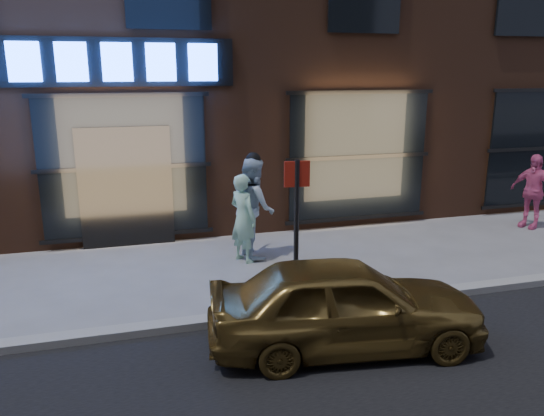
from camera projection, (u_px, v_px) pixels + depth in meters
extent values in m
plane|color=slate|center=(136.00, 335.00, 7.15)|extent=(90.00, 90.00, 0.00)
cube|color=gray|center=(135.00, 331.00, 7.13)|extent=(60.00, 0.25, 0.12)
cube|color=#54301E|center=(114.00, 7.00, 13.34)|extent=(30.00, 8.00, 10.00)
cube|color=black|center=(95.00, 62.00, 9.81)|extent=(5.20, 0.06, 0.90)
cube|color=black|center=(126.00, 188.00, 10.50)|extent=(1.80, 0.10, 2.40)
cube|color=#FFBF72|center=(125.00, 167.00, 10.45)|extent=(3.00, 0.04, 2.60)
cube|color=black|center=(125.00, 167.00, 10.41)|extent=(3.20, 0.06, 2.80)
cube|color=#FFBF72|center=(358.00, 156.00, 11.75)|extent=(3.00, 0.04, 2.60)
cube|color=black|center=(359.00, 157.00, 11.71)|extent=(3.20, 0.06, 2.80)
cube|color=#2659FF|center=(24.00, 62.00, 9.44)|extent=(0.55, 0.12, 0.70)
cube|color=#2659FF|center=(72.00, 62.00, 9.64)|extent=(0.55, 0.12, 0.70)
cube|color=#2659FF|center=(117.00, 62.00, 9.85)|extent=(0.55, 0.12, 0.70)
cube|color=#2659FF|center=(161.00, 62.00, 10.06)|extent=(0.55, 0.12, 0.70)
cube|color=#2659FF|center=(203.00, 62.00, 10.27)|extent=(0.55, 0.12, 0.70)
imported|color=#B0E8C7|center=(243.00, 218.00, 9.71)|extent=(0.64, 0.72, 1.65)
imported|color=silver|center=(254.00, 207.00, 9.99)|extent=(0.76, 0.96, 1.90)
imported|color=#E65E96|center=(532.00, 191.00, 11.82)|extent=(0.76, 1.06, 1.67)
imported|color=brown|center=(345.00, 304.00, 6.71)|extent=(3.63, 1.85, 1.19)
cylinder|color=#262628|center=(296.00, 238.00, 7.55)|extent=(0.07, 0.07, 2.27)
cube|color=red|center=(297.00, 174.00, 7.31)|extent=(0.36, 0.06, 0.36)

